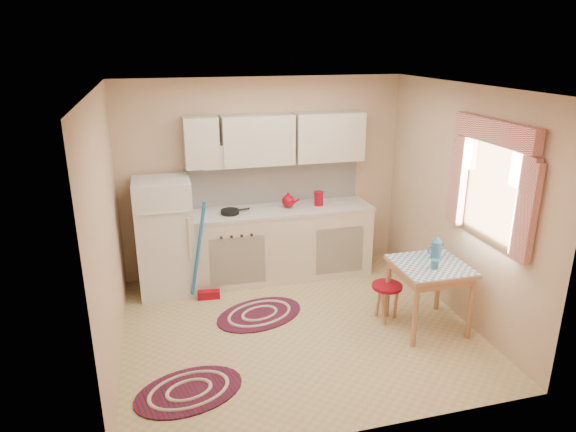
{
  "coord_description": "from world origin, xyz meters",
  "views": [
    {
      "loc": [
        -1.33,
        -4.61,
        2.9
      ],
      "look_at": [
        -0.04,
        0.25,
        1.18
      ],
      "focal_mm": 32.0,
      "sensor_mm": 36.0,
      "label": 1
    }
  ],
  "objects_px": {
    "stool": "(386,302)",
    "table": "(428,296)",
    "base_cabinets": "(282,244)",
    "fridge": "(165,237)"
  },
  "relations": [
    {
      "from": "fridge",
      "to": "stool",
      "type": "bearing_deg",
      "value": -30.49
    },
    {
      "from": "stool",
      "to": "table",
      "type": "bearing_deg",
      "value": -34.18
    },
    {
      "from": "base_cabinets",
      "to": "stool",
      "type": "bearing_deg",
      "value": -59.43
    },
    {
      "from": "stool",
      "to": "base_cabinets",
      "type": "bearing_deg",
      "value": 120.57
    },
    {
      "from": "fridge",
      "to": "stool",
      "type": "xyz_separation_m",
      "value": [
        2.26,
        -1.33,
        -0.49
      ]
    },
    {
      "from": "fridge",
      "to": "table",
      "type": "xyz_separation_m",
      "value": [
        2.62,
        -1.57,
        -0.34
      ]
    },
    {
      "from": "fridge",
      "to": "base_cabinets",
      "type": "height_order",
      "value": "fridge"
    },
    {
      "from": "fridge",
      "to": "stool",
      "type": "height_order",
      "value": "fridge"
    },
    {
      "from": "base_cabinets",
      "to": "table",
      "type": "distance_m",
      "value": 2.0
    },
    {
      "from": "base_cabinets",
      "to": "table",
      "type": "height_order",
      "value": "base_cabinets"
    }
  ]
}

